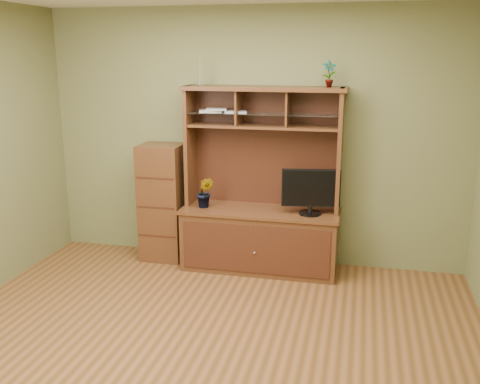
% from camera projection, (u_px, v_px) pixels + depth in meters
% --- Properties ---
extents(room, '(4.54, 4.04, 2.74)m').
position_uv_depth(room, '(195.00, 179.00, 3.79)').
color(room, brown).
rests_on(room, ground).
extents(media_hutch, '(1.66, 0.61, 1.90)m').
position_uv_depth(media_hutch, '(261.00, 220.00, 5.60)').
color(media_hutch, '#4D2416').
rests_on(media_hutch, room).
extents(monitor, '(0.58, 0.22, 0.46)m').
position_uv_depth(monitor, '(311.00, 191.00, 5.31)').
color(monitor, black).
rests_on(monitor, media_hutch).
extents(orchid_plant, '(0.18, 0.15, 0.33)m').
position_uv_depth(orchid_plant, '(205.00, 192.00, 5.57)').
color(orchid_plant, '#2B5C1F').
rests_on(orchid_plant, media_hutch).
extents(top_plant, '(0.15, 0.11, 0.25)m').
position_uv_depth(top_plant, '(329.00, 74.00, 5.15)').
color(top_plant, '#335F21').
rests_on(top_plant, media_hutch).
extents(reed_diffuser, '(0.06, 0.06, 0.30)m').
position_uv_depth(reed_diffuser, '(201.00, 74.00, 5.44)').
color(reed_diffuser, silver).
rests_on(reed_diffuser, media_hutch).
extents(magazines, '(0.53, 0.23, 0.04)m').
position_uv_depth(magazines, '(220.00, 111.00, 5.48)').
color(magazines, silver).
rests_on(magazines, media_hutch).
extents(side_cabinet, '(0.46, 0.42, 1.28)m').
position_uv_depth(side_cabinet, '(163.00, 202.00, 5.85)').
color(side_cabinet, '#4D2416').
rests_on(side_cabinet, room).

